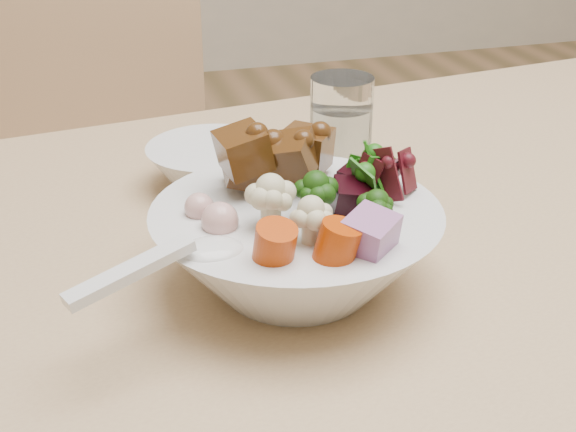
{
  "coord_description": "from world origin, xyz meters",
  "views": [
    {
      "loc": [
        -0.6,
        -0.61,
        1.07
      ],
      "look_at": [
        -0.44,
        -0.08,
        0.8
      ],
      "focal_mm": 50.0,
      "sensor_mm": 36.0,
      "label": 1
    }
  ],
  "objects": [
    {
      "name": "water_glass",
      "position": [
        -0.33,
        0.12,
        0.78
      ],
      "size": [
        0.06,
        0.06,
        0.11
      ],
      "color": "white",
      "rests_on": "dining_table"
    },
    {
      "name": "soup_spoon",
      "position": [
        -0.52,
        -0.12,
        0.8
      ],
      "size": [
        0.14,
        0.07,
        0.03
      ],
      "rotation": [
        0.0,
        0.0,
        0.36
      ],
      "color": "silver",
      "rests_on": "food_bowl"
    },
    {
      "name": "food_bowl",
      "position": [
        -0.43,
        -0.07,
        0.77
      ],
      "size": [
        0.23,
        0.23,
        0.12
      ],
      "color": "silver",
      "rests_on": "dining_table"
    },
    {
      "name": "side_bowl",
      "position": [
        -0.46,
        0.14,
        0.75
      ],
      "size": [
        0.13,
        0.13,
        0.04
      ],
      "primitive_type": null,
      "color": "silver",
      "rests_on": "dining_table"
    },
    {
      "name": "dining_table",
      "position": [
        -0.27,
        -0.05,
        0.66
      ],
      "size": [
        1.66,
        1.07,
        0.73
      ],
      "rotation": [
        0.0,
        0.0,
        0.13
      ],
      "color": "tan",
      "rests_on": "ground"
    },
    {
      "name": "chair_far",
      "position": [
        -0.6,
        0.62,
        0.55
      ],
      "size": [
        0.53,
        0.53,
        0.97
      ],
      "rotation": [
        0.0,
        0.0,
        -0.19
      ],
      "color": "tan",
      "rests_on": "ground"
    }
  ]
}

